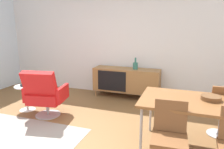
{
  "coord_description": "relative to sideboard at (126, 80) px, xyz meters",
  "views": [
    {
      "loc": [
        1.64,
        -2.45,
        1.7
      ],
      "look_at": [
        0.48,
        0.83,
        0.9
      ],
      "focal_mm": 33.51,
      "sensor_mm": 36.0,
      "label": 1
    }
  ],
  "objects": [
    {
      "name": "dining_chair_back_right",
      "position": [
        1.91,
        -1.33,
        0.03
      ],
      "size": [
        0.41,
        0.43,
        0.86
      ],
      "color": "brown",
      "rests_on": "ground_plane"
    },
    {
      "name": "wooden_bowl_on_table",
      "position": [
        1.68,
        -1.8,
        0.33
      ],
      "size": [
        0.26,
        0.26,
        0.06
      ],
      "primitive_type": "cylinder",
      "color": "brown",
      "rests_on": "dining_table"
    },
    {
      "name": "fruit_bowl",
      "position": [
        -1.74,
        -1.46,
        0.12
      ],
      "size": [
        0.2,
        0.2,
        0.11
      ],
      "color": "#262628",
      "rests_on": "side_table_round"
    },
    {
      "name": "area_rug",
      "position": [
        -1.19,
        -2.66,
        -0.44
      ],
      "size": [
        2.2,
        1.7,
        0.01
      ],
      "primitive_type": "cube",
      "color": "gray",
      "rests_on": "ground_plane"
    },
    {
      "name": "wall_back",
      "position": [
        -0.32,
        0.3,
        0.96
      ],
      "size": [
        6.8,
        0.12,
        2.8
      ],
      "primitive_type": "cube",
      "color": "white",
      "rests_on": "ground_plane"
    },
    {
      "name": "vase_cobalt",
      "position": [
        0.22,
        0.0,
        0.37
      ],
      "size": [
        0.12,
        0.12,
        0.27
      ],
      "color": "#337266",
      "rests_on": "sideboard"
    },
    {
      "name": "lounge_chair_red",
      "position": [
        -1.15,
        -1.62,
        0.03
      ],
      "size": [
        0.8,
        0.76,
        0.95
      ],
      "color": "red",
      "rests_on": "ground_plane"
    },
    {
      "name": "side_table_round",
      "position": [
        -1.74,
        -1.46,
        -0.12
      ],
      "size": [
        0.44,
        0.44,
        0.52
      ],
      "color": "white",
      "rests_on": "ground_plane"
    },
    {
      "name": "dining_table",
      "position": [
        1.56,
        -1.89,
        0.26
      ],
      "size": [
        1.6,
        0.9,
        0.74
      ],
      "color": "brown",
      "rests_on": "ground_plane"
    },
    {
      "name": "ground_plane",
      "position": [
        -0.32,
        -2.3,
        -0.44
      ],
      "size": [
        8.32,
        8.32,
        0.0
      ],
      "primitive_type": "plane",
      "color": "brown"
    },
    {
      "name": "dining_chair_front_left",
      "position": [
        1.21,
        -2.45,
        0.03
      ],
      "size": [
        0.42,
        0.45,
        0.86
      ],
      "color": "brown",
      "rests_on": "ground_plane"
    },
    {
      "name": "sideboard",
      "position": [
        0.0,
        0.0,
        0.0
      ],
      "size": [
        1.6,
        0.45,
        0.72
      ],
      "color": "olive",
      "rests_on": "ground_plane"
    }
  ]
}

